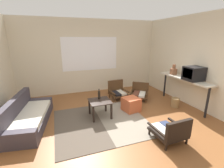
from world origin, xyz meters
name	(u,v)px	position (x,y,z in m)	size (l,w,h in m)	color
ground_plane	(121,131)	(0.00, 0.00, 0.00)	(7.80, 7.80, 0.00)	brown
far_wall_with_window	(90,57)	(0.00, 3.06, 1.35)	(5.60, 0.13, 2.70)	beige
side_wall_right	(207,64)	(2.66, 0.30, 1.35)	(0.12, 6.60, 2.70)	beige
area_rug	(101,122)	(-0.31, 0.53, 0.01)	(2.24, 2.08, 0.01)	#4C4238
couch	(27,117)	(-2.01, 0.99, 0.22)	(1.00, 1.96, 0.69)	#38333D
coffee_table	(100,104)	(-0.26, 0.82, 0.36)	(0.55, 0.57, 0.46)	black
armchair_by_window	(117,91)	(0.66, 1.89, 0.28)	(0.59, 0.57, 0.62)	#472D19
armchair_striped_foreground	(171,131)	(0.79, -0.68, 0.24)	(0.61, 0.64, 0.56)	black
armchair_corner	(140,92)	(1.37, 1.62, 0.23)	(0.82, 0.83, 0.54)	#472D19
ottoman_orange	(131,104)	(0.68, 0.87, 0.20)	(0.43, 0.43, 0.39)	#BC5633
console_shelf	(184,81)	(2.35, 0.69, 0.79)	(0.39, 1.84, 0.89)	beige
crt_television	(194,74)	(2.34, 0.39, 1.08)	(0.46, 0.43, 0.39)	black
clay_vase	(174,71)	(2.35, 1.19, 1.00)	(0.23, 0.23, 0.33)	brown
glass_bottle	(99,95)	(-0.24, 0.97, 0.57)	(0.06, 0.06, 0.27)	black
wicker_basket	(175,103)	(2.07, 0.65, 0.14)	(0.24, 0.24, 0.27)	olive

